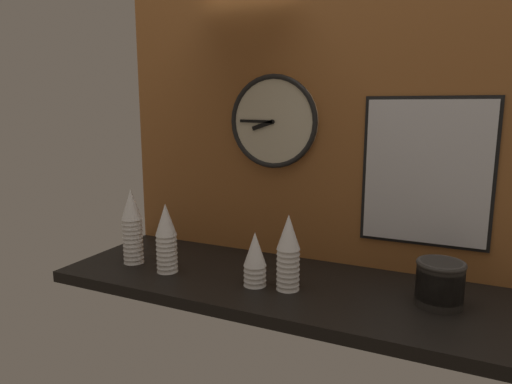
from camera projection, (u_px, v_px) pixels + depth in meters
ground_plane at (285, 286)px, 1.58m from camera, size 1.60×0.56×0.04m
wall_tiled_back at (313, 125)px, 1.72m from camera, size 1.60×0.03×1.05m
cup_stack_far_left at (132, 226)px, 1.73m from camera, size 0.08×0.08×0.29m
cup_stack_left at (166, 238)px, 1.64m from camera, size 0.08×0.08×0.25m
cup_stack_center_right at (288, 252)px, 1.48m from camera, size 0.08×0.08×0.25m
cup_stack_center at (255, 259)px, 1.52m from camera, size 0.08×0.08×0.18m
bowl_stack_far_right at (440, 282)px, 1.37m from camera, size 0.14×0.14×0.14m
wall_clock at (273, 122)px, 1.75m from camera, size 0.36×0.03×0.36m
menu_board at (426, 173)px, 1.55m from camera, size 0.43×0.01×0.51m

